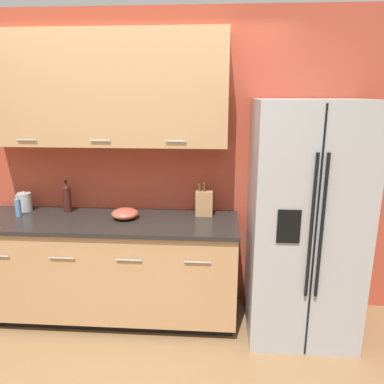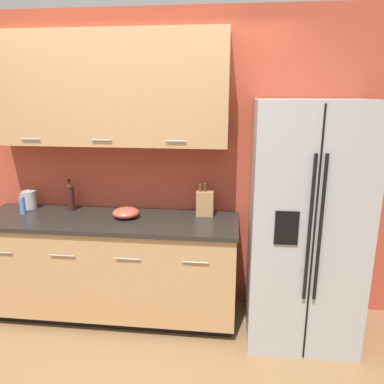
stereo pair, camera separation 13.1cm
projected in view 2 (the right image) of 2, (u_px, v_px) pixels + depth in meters
wall_back at (132, 143)px, 3.25m from camera, size 10.00×0.39×2.60m
counter_unit at (110, 266)px, 3.27m from camera, size 2.21×0.64×0.90m
refrigerator at (304, 224)px, 2.91m from camera, size 0.83×0.76×1.88m
knife_block at (205, 203)px, 3.19m from camera, size 0.14×0.09×0.29m
wine_bottle at (70, 196)px, 3.33m from camera, size 0.07×0.07×0.29m
soap_dispenser at (22, 205)px, 3.25m from camera, size 0.05×0.05×0.19m
steel_canister at (30, 200)px, 3.39m from camera, size 0.12×0.12×0.18m
mixing_bowl at (126, 213)px, 3.15m from camera, size 0.23×0.23×0.09m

